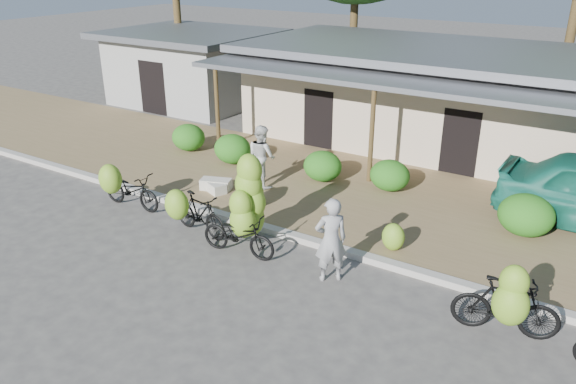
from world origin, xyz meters
name	(u,v)px	position (x,y,z in m)	size (l,w,h in m)	color
ground	(246,278)	(0.00, 0.00, 0.00)	(100.00, 100.00, 0.00)	#484543
sidewalk	(352,195)	(0.00, 5.00, 0.06)	(60.00, 6.00, 0.12)	olive
curb	(296,237)	(0.00, 2.00, 0.07)	(60.00, 0.25, 0.15)	#A8A399
shop_main	(430,95)	(0.00, 10.93, 1.72)	(13.00, 8.50, 3.35)	#C3AF93
shop_grey	(192,66)	(-11.00, 10.99, 1.62)	(7.00, 6.00, 3.15)	gray
hedge_0	(188,137)	(-6.33, 5.40, 0.57)	(1.15, 1.04, 0.90)	#155914
hedge_1	(233,149)	(-4.31, 5.19, 0.59)	(1.20, 1.08, 0.93)	#155914
hedge_2	(323,166)	(-1.18, 5.40, 0.56)	(1.14, 1.03, 0.89)	#155914
hedge_3	(390,175)	(0.76, 5.77, 0.56)	(1.12, 1.01, 0.88)	#155914
hedge_4	(526,215)	(4.53, 4.94, 0.62)	(1.29, 1.16, 1.01)	#155914
bike_far_left	(128,188)	(-4.67, 1.16, 0.59)	(1.88, 1.26, 1.43)	black
bike_left	(195,212)	(-2.16, 0.94, 0.61)	(1.79, 1.27, 1.36)	black
bike_center	(244,215)	(-0.77, 1.02, 0.86)	(1.87, 1.27, 2.23)	black
bike_right	(507,305)	(5.00, 0.80, 0.70)	(1.92, 1.35, 1.72)	black
loose_banana_a	(254,192)	(-1.89, 2.95, 0.46)	(0.54, 0.46, 0.68)	#83B22C
loose_banana_b	(253,196)	(-1.79, 2.77, 0.44)	(0.52, 0.44, 0.65)	#83B22C
loose_banana_c	(393,237)	(2.20, 2.57, 0.44)	(0.52, 0.44, 0.65)	#83B22C
sack_near	(216,184)	(-3.39, 3.21, 0.27)	(0.85, 0.40, 0.30)	beige
sack_far	(215,187)	(-3.33, 3.07, 0.26)	(0.75, 0.38, 0.28)	beige
vendor	(331,240)	(1.50, 0.89, 0.92)	(0.67, 0.44, 1.84)	gray
bystander	(262,156)	(-2.45, 4.14, 1.01)	(0.87, 0.68, 1.78)	silver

